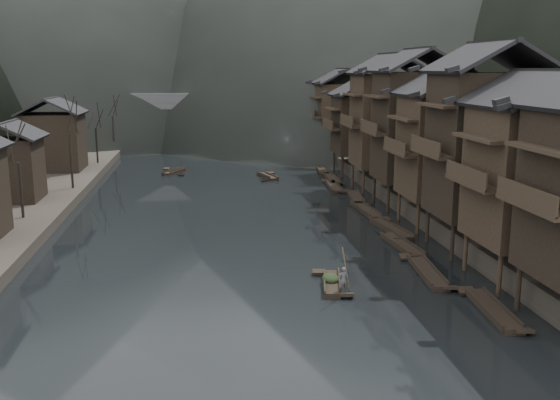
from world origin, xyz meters
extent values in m
plane|color=black|center=(0.00, 0.00, 0.00)|extent=(300.00, 300.00, 0.00)
cube|color=#2D2823|center=(35.00, 40.00, 0.90)|extent=(40.00, 200.00, 1.80)
cylinder|color=black|center=(14.20, -5.60, 1.30)|extent=(0.30, 0.30, 2.90)
cube|color=black|center=(13.30, -8.00, 6.46)|extent=(1.20, 5.70, 0.25)
cylinder|color=black|center=(14.20, -3.40, 1.30)|extent=(0.30, 0.30, 2.90)
cylinder|color=black|center=(14.20, 1.40, 1.30)|extent=(0.30, 0.30, 2.90)
cylinder|color=black|center=(16.95, -3.40, 1.30)|extent=(0.30, 0.30, 2.90)
cylinder|color=black|center=(16.95, 1.40, 1.30)|extent=(0.30, 0.30, 2.90)
cube|color=black|center=(17.30, -1.00, 6.74)|extent=(7.00, 6.00, 8.27)
cube|color=black|center=(13.30, -1.00, 6.32)|extent=(1.20, 5.70, 0.25)
cylinder|color=black|center=(14.20, 3.60, 1.30)|extent=(0.30, 0.30, 2.90)
cylinder|color=black|center=(14.20, 8.40, 1.30)|extent=(0.30, 0.30, 2.90)
cylinder|color=black|center=(16.95, 3.60, 1.30)|extent=(0.30, 0.30, 2.90)
cylinder|color=black|center=(16.95, 8.40, 1.30)|extent=(0.30, 0.30, 2.90)
cube|color=black|center=(17.30, 6.00, 7.71)|extent=(7.00, 6.00, 10.21)
cube|color=black|center=(13.30, 6.00, 7.20)|extent=(1.20, 5.70, 0.25)
cylinder|color=black|center=(14.20, 10.60, 1.30)|extent=(0.30, 0.30, 2.90)
cylinder|color=black|center=(14.20, 15.40, 1.30)|extent=(0.30, 0.30, 2.90)
cylinder|color=black|center=(16.95, 10.60, 1.30)|extent=(0.30, 0.30, 2.90)
cylinder|color=black|center=(16.95, 15.40, 1.30)|extent=(0.30, 0.30, 2.90)
cube|color=black|center=(17.30, 13.00, 6.77)|extent=(7.00, 6.00, 8.34)
cube|color=black|center=(13.30, 13.00, 6.35)|extent=(1.20, 5.70, 0.25)
cylinder|color=black|center=(14.20, 18.60, 1.30)|extent=(0.30, 0.30, 2.90)
cylinder|color=black|center=(14.20, 23.40, 1.30)|extent=(0.30, 0.30, 2.90)
cylinder|color=black|center=(16.95, 18.60, 1.30)|extent=(0.30, 0.30, 2.90)
cylinder|color=black|center=(16.95, 23.40, 1.30)|extent=(0.30, 0.30, 2.90)
cube|color=black|center=(17.30, 21.00, 7.68)|extent=(7.00, 6.00, 10.16)
cube|color=black|center=(13.30, 21.00, 7.17)|extent=(1.20, 5.70, 0.25)
cylinder|color=black|center=(14.20, 27.60, 1.30)|extent=(0.30, 0.30, 2.90)
cylinder|color=black|center=(14.20, 32.40, 1.30)|extent=(0.30, 0.30, 2.90)
cylinder|color=black|center=(16.95, 27.60, 1.30)|extent=(0.30, 0.30, 2.90)
cylinder|color=black|center=(16.95, 32.40, 1.30)|extent=(0.30, 0.30, 2.90)
cube|color=black|center=(17.30, 30.00, 7.55)|extent=(7.00, 6.00, 9.89)
cube|color=black|center=(13.30, 30.00, 7.05)|extent=(1.20, 5.70, 0.25)
cylinder|color=black|center=(14.20, 37.60, 1.30)|extent=(0.30, 0.30, 2.90)
cylinder|color=black|center=(14.20, 42.40, 1.30)|extent=(0.30, 0.30, 2.90)
cylinder|color=black|center=(16.95, 37.60, 1.30)|extent=(0.30, 0.30, 2.90)
cylinder|color=black|center=(16.95, 42.40, 1.30)|extent=(0.30, 0.30, 2.90)
cube|color=black|center=(17.30, 40.00, 6.18)|extent=(7.00, 6.00, 7.15)
cube|color=black|center=(13.30, 40.00, 5.82)|extent=(1.20, 5.70, 0.25)
cylinder|color=black|center=(14.20, 49.60, 1.30)|extent=(0.30, 0.30, 2.90)
cylinder|color=black|center=(14.20, 54.40, 1.30)|extent=(0.30, 0.30, 2.90)
cylinder|color=black|center=(16.95, 49.60, 1.30)|extent=(0.30, 0.30, 2.90)
cylinder|color=black|center=(16.95, 54.40, 1.30)|extent=(0.30, 0.30, 2.90)
cube|color=black|center=(17.30, 52.00, 6.75)|extent=(7.00, 6.00, 8.29)
cube|color=black|center=(13.30, 52.00, 6.33)|extent=(1.20, 5.70, 0.25)
cube|color=black|center=(-20.50, 24.00, 4.10)|extent=(5.00, 5.00, 5.80)
cube|color=black|center=(-20.50, 42.00, 4.60)|extent=(6.50, 6.50, 6.80)
cylinder|color=black|center=(-17.00, 16.52, 3.52)|extent=(0.24, 0.24, 4.63)
cylinder|color=black|center=(-17.00, 29.44, 3.99)|extent=(0.24, 0.24, 5.58)
cylinder|color=black|center=(-17.00, 46.95, 3.46)|extent=(0.24, 0.24, 4.53)
cylinder|color=black|center=(-17.00, 60.74, 3.72)|extent=(0.24, 0.24, 5.04)
cube|color=black|center=(12.67, -5.81, 0.15)|extent=(1.56, 6.12, 0.30)
cube|color=black|center=(12.67, -5.81, 0.33)|extent=(1.61, 6.00, 0.10)
cube|color=black|center=(12.44, -2.91, 0.29)|extent=(0.99, 0.82, 0.33)
cube|color=black|center=(12.89, -8.70, 0.29)|extent=(0.99, 0.82, 0.33)
cube|color=black|center=(11.42, 0.91, 0.15)|extent=(1.67, 6.72, 0.30)
cube|color=black|center=(11.42, 0.91, 0.33)|extent=(1.72, 6.59, 0.10)
cube|color=black|center=(11.14, 4.09, 0.29)|extent=(1.00, 0.90, 0.34)
cube|color=black|center=(11.70, -2.27, 0.29)|extent=(1.00, 0.90, 0.34)
cube|color=black|center=(11.77, 7.05, 0.15)|extent=(1.60, 6.24, 0.30)
cube|color=black|center=(11.77, 7.05, 0.33)|extent=(1.65, 6.12, 0.10)
cube|color=black|center=(12.01, 10.00, 0.29)|extent=(0.99, 0.84, 0.33)
cube|color=black|center=(11.53, 4.09, 0.29)|extent=(0.99, 0.84, 0.33)
cube|color=black|center=(12.43, 11.88, 0.15)|extent=(1.98, 6.64, 0.30)
cube|color=black|center=(12.43, 11.88, 0.33)|extent=(2.02, 6.51, 0.10)
cube|color=black|center=(12.86, 14.99, 0.29)|extent=(1.04, 0.93, 0.34)
cube|color=black|center=(12.00, 8.76, 0.29)|extent=(1.04, 0.93, 0.34)
cube|color=black|center=(12.18, 18.86, 0.15)|extent=(1.36, 6.76, 0.30)
cube|color=black|center=(12.18, 18.86, 0.33)|extent=(1.41, 6.62, 0.10)
cube|color=black|center=(12.30, 22.08, 0.29)|extent=(0.97, 0.86, 0.34)
cube|color=black|center=(12.05, 15.64, 0.29)|extent=(0.97, 0.86, 0.34)
cube|color=black|center=(12.63, 24.60, 0.15)|extent=(1.88, 6.56, 0.30)
cube|color=black|center=(12.63, 24.60, 0.33)|extent=(1.92, 6.44, 0.10)
cube|color=black|center=(12.25, 27.68, 0.29)|extent=(1.03, 0.91, 0.34)
cube|color=black|center=(13.01, 21.51, 0.29)|extent=(1.03, 0.91, 0.34)
cube|color=black|center=(11.66, 30.90, 0.15)|extent=(1.54, 6.59, 0.30)
cube|color=black|center=(11.66, 30.90, 0.33)|extent=(1.58, 6.47, 0.10)
cube|color=black|center=(11.44, 34.03, 0.29)|extent=(0.99, 0.87, 0.34)
cube|color=black|center=(11.87, 27.77, 0.29)|extent=(0.99, 0.87, 0.34)
cube|color=black|center=(12.49, 36.13, 0.15)|extent=(1.40, 7.51, 0.30)
cube|color=black|center=(12.49, 36.13, 0.33)|extent=(1.45, 7.36, 0.10)
cube|color=black|center=(12.35, 39.71, 0.29)|extent=(0.97, 0.95, 0.36)
cube|color=black|center=(12.64, 32.55, 0.29)|extent=(0.97, 0.95, 0.36)
cube|color=black|center=(12.58, 42.19, 0.15)|extent=(1.69, 6.59, 0.30)
cube|color=black|center=(12.58, 42.19, 0.33)|extent=(1.73, 6.46, 0.10)
cube|color=black|center=(12.30, 45.31, 0.29)|extent=(1.00, 0.88, 0.34)
cube|color=black|center=(12.87, 39.08, 0.29)|extent=(1.00, 0.88, 0.34)
cube|color=black|center=(12.64, 48.93, 0.15)|extent=(1.53, 6.82, 0.30)
cube|color=black|center=(12.64, 48.93, 0.33)|extent=(1.57, 6.68, 0.10)
cube|color=black|center=(12.43, 52.16, 0.29)|extent=(0.99, 0.89, 0.34)
cube|color=black|center=(12.84, 45.69, 0.29)|extent=(0.99, 0.89, 0.34)
cube|color=black|center=(5.07, 38.33, 0.15)|extent=(2.24, 4.79, 0.30)
cube|color=black|center=(5.07, 38.33, 0.33)|extent=(2.26, 4.71, 0.10)
cube|color=black|center=(5.68, 40.50, 0.29)|extent=(0.98, 0.80, 0.29)
cube|color=black|center=(4.45, 36.16, 0.29)|extent=(0.98, 0.80, 0.29)
cube|color=black|center=(-6.42, 43.47, 0.15)|extent=(2.92, 4.60, 0.30)
cube|color=black|center=(-6.42, 43.47, 0.33)|extent=(2.93, 4.54, 0.10)
cube|color=black|center=(-7.39, 45.47, 0.29)|extent=(1.02, 0.89, 0.29)
cube|color=black|center=(-5.45, 41.47, 0.29)|extent=(1.02, 0.89, 0.29)
cube|color=#4C4C4F|center=(0.00, 72.00, 7.20)|extent=(40.00, 6.00, 1.60)
cube|color=#4C4C4F|center=(0.00, 69.30, 8.50)|extent=(40.00, 0.50, 1.00)
cube|color=#4C4C4F|center=(0.00, 74.70, 8.50)|extent=(40.00, 0.50, 1.00)
cube|color=#4C4C4F|center=(-14.00, 72.00, 3.20)|extent=(3.20, 6.00, 6.40)
cube|color=#4C4C4F|center=(-4.50, 72.00, 3.20)|extent=(3.20, 6.00, 6.40)
cube|color=#4C4C4F|center=(4.50, 72.00, 3.20)|extent=(3.20, 6.00, 6.40)
cube|color=#4C4C4F|center=(14.00, 72.00, 3.20)|extent=(3.20, 6.00, 6.40)
cube|color=black|center=(4.84, -0.50, 0.15)|extent=(1.82, 4.59, 0.30)
cube|color=black|center=(4.84, -0.50, 0.33)|extent=(1.85, 4.51, 0.10)
cube|color=black|center=(4.43, 1.61, 0.29)|extent=(0.92, 0.71, 0.29)
cube|color=black|center=(5.26, -2.61, 0.29)|extent=(0.92, 0.71, 0.29)
ellipsoid|color=black|center=(4.80, -0.28, 0.76)|extent=(1.07, 1.40, 0.64)
imported|color=#515153|center=(5.17, -2.17, 1.21)|extent=(0.59, 0.40, 1.56)
cylinder|color=#8C7A51|center=(5.37, -2.17, 3.95)|extent=(1.15, 2.05, 3.92)
camera|label=1|loc=(-2.94, -36.15, 13.14)|focal=40.00mm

